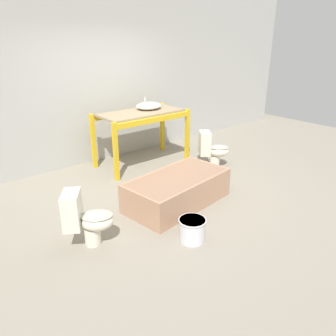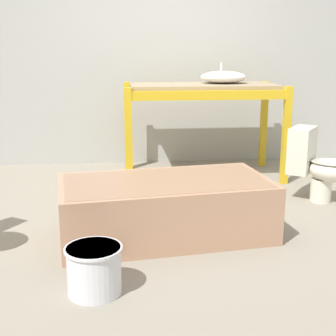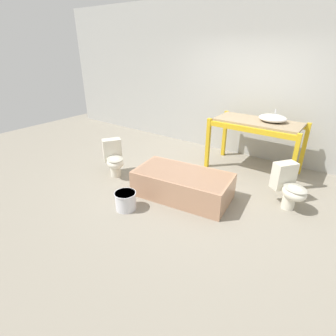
{
  "view_description": "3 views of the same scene",
  "coord_description": "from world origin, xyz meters",
  "px_view_note": "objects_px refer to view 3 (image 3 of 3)",
  "views": [
    {
      "loc": [
        -2.83,
        -3.69,
        2.25
      ],
      "look_at": [
        -0.27,
        -0.6,
        0.64
      ],
      "focal_mm": 35.0,
      "sensor_mm": 36.0,
      "label": 1
    },
    {
      "loc": [
        -0.34,
        -3.77,
        1.35
      ],
      "look_at": [
        -0.03,
        -0.64,
        0.55
      ],
      "focal_mm": 50.0,
      "sensor_mm": 36.0,
      "label": 2
    },
    {
      "loc": [
        1.96,
        -3.65,
        2.25
      ],
      "look_at": [
        -0.26,
        -0.6,
        0.47
      ],
      "focal_mm": 28.0,
      "sensor_mm": 36.0,
      "label": 3
    }
  ],
  "objects_px": {
    "toilet_far": "(289,186)",
    "bucket_white": "(126,200)",
    "toilet_near": "(114,158)",
    "sink_basin": "(273,118)",
    "bathtub_main": "(183,183)"
  },
  "relations": [
    {
      "from": "bathtub_main",
      "to": "toilet_near",
      "type": "height_order",
      "value": "toilet_near"
    },
    {
      "from": "sink_basin",
      "to": "bathtub_main",
      "type": "height_order",
      "value": "sink_basin"
    },
    {
      "from": "toilet_near",
      "to": "sink_basin",
      "type": "bearing_deg",
      "value": -17.38
    },
    {
      "from": "sink_basin",
      "to": "toilet_far",
      "type": "distance_m",
      "value": 1.42
    },
    {
      "from": "sink_basin",
      "to": "toilet_far",
      "type": "xyz_separation_m",
      "value": [
        0.66,
        -1.04,
        -0.71
      ]
    },
    {
      "from": "sink_basin",
      "to": "bathtub_main",
      "type": "xyz_separation_m",
      "value": [
        -0.78,
        -1.72,
        -0.82
      ]
    },
    {
      "from": "toilet_near",
      "to": "toilet_far",
      "type": "bearing_deg",
      "value": -41.26
    },
    {
      "from": "bathtub_main",
      "to": "toilet_far",
      "type": "height_order",
      "value": "toilet_far"
    },
    {
      "from": "toilet_far",
      "to": "bucket_white",
      "type": "bearing_deg",
      "value": 164.55
    },
    {
      "from": "sink_basin",
      "to": "toilet_near",
      "type": "xyz_separation_m",
      "value": [
        -2.25,
        -1.82,
        -0.71
      ]
    },
    {
      "from": "sink_basin",
      "to": "bucket_white",
      "type": "height_order",
      "value": "sink_basin"
    },
    {
      "from": "sink_basin",
      "to": "toilet_near",
      "type": "distance_m",
      "value": 2.98
    },
    {
      "from": "bucket_white",
      "to": "bathtub_main",
      "type": "bearing_deg",
      "value": 59.43
    },
    {
      "from": "bathtub_main",
      "to": "toilet_near",
      "type": "bearing_deg",
      "value": 176.56
    },
    {
      "from": "toilet_near",
      "to": "toilet_far",
      "type": "height_order",
      "value": "same"
    }
  ]
}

